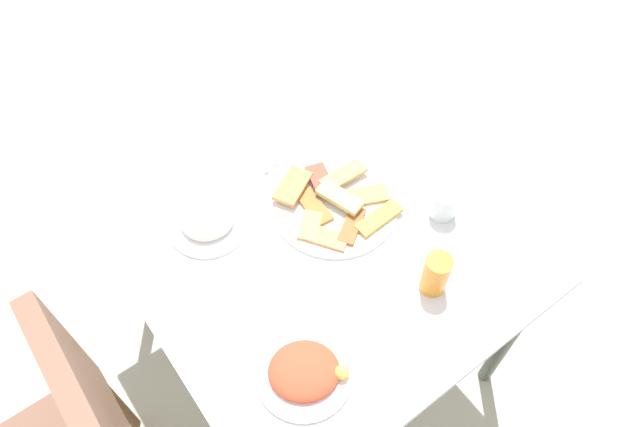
{
  "coord_description": "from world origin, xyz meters",
  "views": [
    {
      "loc": [
        -0.71,
        0.49,
        2.04
      ],
      "look_at": [
        0.01,
        -0.04,
        0.77
      ],
      "focal_mm": 32.98,
      "sensor_mm": 36.0,
      "label": 1
    }
  ],
  "objects_px": {
    "salad_plate_greens": "(208,220)",
    "spoon": "(257,148)",
    "soda_can": "(436,274)",
    "paper_napkin": "(263,147)",
    "fork": "(268,143)",
    "salad_plate_rice": "(305,372)",
    "dining_table": "(310,245)",
    "pide_platter": "(335,204)",
    "drinking_glass": "(444,203)"
  },
  "relations": [
    {
      "from": "soda_can",
      "to": "spoon",
      "type": "xyz_separation_m",
      "value": [
        0.64,
        0.1,
        -0.06
      ]
    },
    {
      "from": "soda_can",
      "to": "paper_napkin",
      "type": "height_order",
      "value": "soda_can"
    },
    {
      "from": "dining_table",
      "to": "soda_can",
      "type": "relative_size",
      "value": 8.7
    },
    {
      "from": "pide_platter",
      "to": "salad_plate_rice",
      "type": "relative_size",
      "value": 1.54
    },
    {
      "from": "soda_can",
      "to": "spoon",
      "type": "height_order",
      "value": "soda_can"
    },
    {
      "from": "paper_napkin",
      "to": "soda_can",
      "type": "bearing_deg",
      "value": -172.37
    },
    {
      "from": "salad_plate_rice",
      "to": "soda_can",
      "type": "height_order",
      "value": "soda_can"
    },
    {
      "from": "soda_can",
      "to": "salad_plate_greens",
      "type": "bearing_deg",
      "value": 35.69
    },
    {
      "from": "dining_table",
      "to": "soda_can",
      "type": "xyz_separation_m",
      "value": [
        -0.32,
        -0.14,
        0.14
      ]
    },
    {
      "from": "salad_plate_greens",
      "to": "soda_can",
      "type": "relative_size",
      "value": 1.78
    },
    {
      "from": "soda_can",
      "to": "fork",
      "type": "bearing_deg",
      "value": 6.03
    },
    {
      "from": "fork",
      "to": "soda_can",
      "type": "bearing_deg",
      "value": -154.72
    },
    {
      "from": "salad_plate_greens",
      "to": "spoon",
      "type": "xyz_separation_m",
      "value": [
        0.14,
        -0.25,
        -0.01
      ]
    },
    {
      "from": "drinking_glass",
      "to": "spoon",
      "type": "xyz_separation_m",
      "value": [
        0.49,
        0.28,
        -0.04
      ]
    },
    {
      "from": "salad_plate_rice",
      "to": "fork",
      "type": "bearing_deg",
      "value": -26.77
    },
    {
      "from": "soda_can",
      "to": "drinking_glass",
      "type": "distance_m",
      "value": 0.23
    },
    {
      "from": "paper_napkin",
      "to": "spoon",
      "type": "relative_size",
      "value": 0.81
    },
    {
      "from": "dining_table",
      "to": "paper_napkin",
      "type": "bearing_deg",
      "value": -10.63
    },
    {
      "from": "pide_platter",
      "to": "fork",
      "type": "relative_size",
      "value": 1.97
    },
    {
      "from": "soda_can",
      "to": "pide_platter",
      "type": "bearing_deg",
      "value": 7.65
    },
    {
      "from": "salad_plate_rice",
      "to": "spoon",
      "type": "bearing_deg",
      "value": -24.1
    },
    {
      "from": "salad_plate_greens",
      "to": "spoon",
      "type": "distance_m",
      "value": 0.29
    },
    {
      "from": "salad_plate_rice",
      "to": "paper_napkin",
      "type": "bearing_deg",
      "value": -25.45
    },
    {
      "from": "pide_platter",
      "to": "dining_table",
      "type": "bearing_deg",
      "value": 101.91
    },
    {
      "from": "paper_napkin",
      "to": "dining_table",
      "type": "bearing_deg",
      "value": 169.37
    },
    {
      "from": "salad_plate_rice",
      "to": "drinking_glass",
      "type": "distance_m",
      "value": 0.58
    },
    {
      "from": "paper_napkin",
      "to": "fork",
      "type": "relative_size",
      "value": 0.9
    },
    {
      "from": "paper_napkin",
      "to": "salad_plate_rice",
      "type": "bearing_deg",
      "value": 154.55
    },
    {
      "from": "soda_can",
      "to": "drinking_glass",
      "type": "bearing_deg",
      "value": -49.17
    },
    {
      "from": "soda_can",
      "to": "paper_napkin",
      "type": "relative_size",
      "value": 0.78
    },
    {
      "from": "drinking_glass",
      "to": "spoon",
      "type": "bearing_deg",
      "value": 29.62
    },
    {
      "from": "dining_table",
      "to": "salad_plate_greens",
      "type": "distance_m",
      "value": 0.29
    },
    {
      "from": "dining_table",
      "to": "salad_plate_greens",
      "type": "relative_size",
      "value": 4.88
    },
    {
      "from": "dining_table",
      "to": "paper_napkin",
      "type": "height_order",
      "value": "paper_napkin"
    },
    {
      "from": "salad_plate_rice",
      "to": "soda_can",
      "type": "relative_size",
      "value": 1.84
    },
    {
      "from": "pide_platter",
      "to": "salad_plate_rice",
      "type": "bearing_deg",
      "value": 134.43
    },
    {
      "from": "pide_platter",
      "to": "drinking_glass",
      "type": "xyz_separation_m",
      "value": [
        -0.19,
        -0.22,
        0.03
      ]
    },
    {
      "from": "spoon",
      "to": "fork",
      "type": "bearing_deg",
      "value": -72.51
    },
    {
      "from": "pide_platter",
      "to": "paper_napkin",
      "type": "xyz_separation_m",
      "value": [
        0.3,
        0.04,
        -0.01
      ]
    },
    {
      "from": "salad_plate_rice",
      "to": "spoon",
      "type": "height_order",
      "value": "salad_plate_rice"
    },
    {
      "from": "drinking_glass",
      "to": "spoon",
      "type": "height_order",
      "value": "drinking_glass"
    },
    {
      "from": "drinking_glass",
      "to": "salad_plate_rice",
      "type": "bearing_deg",
      "value": 104.5
    },
    {
      "from": "salad_plate_rice",
      "to": "paper_napkin",
      "type": "relative_size",
      "value": 1.43
    },
    {
      "from": "dining_table",
      "to": "paper_napkin",
      "type": "distance_m",
      "value": 0.33
    },
    {
      "from": "salad_plate_rice",
      "to": "drinking_glass",
      "type": "bearing_deg",
      "value": -75.5
    },
    {
      "from": "drinking_glass",
      "to": "fork",
      "type": "height_order",
      "value": "drinking_glass"
    },
    {
      "from": "salad_plate_greens",
      "to": "paper_napkin",
      "type": "bearing_deg",
      "value": -61.55
    },
    {
      "from": "fork",
      "to": "spoon",
      "type": "relative_size",
      "value": 0.9
    },
    {
      "from": "salad_plate_greens",
      "to": "salad_plate_rice",
      "type": "bearing_deg",
      "value": 176.15
    },
    {
      "from": "salad_plate_rice",
      "to": "fork",
      "type": "height_order",
      "value": "salad_plate_rice"
    }
  ]
}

